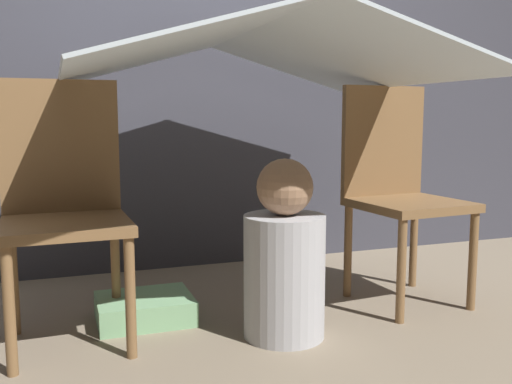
% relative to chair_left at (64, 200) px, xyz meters
% --- Properties ---
extents(ground_plane, '(8.80, 8.80, 0.00)m').
position_rel_chair_left_xyz_m(ground_plane, '(0.71, -0.30, -0.52)').
color(ground_plane, gray).
extents(wall_back, '(7.00, 0.05, 2.50)m').
position_rel_chair_left_xyz_m(wall_back, '(0.71, 0.87, 0.73)').
color(wall_back, '#3D3D47').
rests_on(wall_back, ground_plane).
extents(chair_left, '(0.44, 0.44, 0.95)m').
position_rel_chair_left_xyz_m(chair_left, '(0.00, 0.00, 0.00)').
color(chair_left, brown).
rests_on(chair_left, ground_plane).
extents(chair_right, '(0.47, 0.47, 0.95)m').
position_rel_chair_left_xyz_m(chair_right, '(1.41, -0.00, 0.00)').
color(chair_right, brown).
rests_on(chair_right, ground_plane).
extents(sheet_canopy, '(1.42, 1.31, 0.21)m').
position_rel_chair_left_xyz_m(sheet_canopy, '(0.71, -0.08, 0.54)').
color(sheet_canopy, silver).
extents(person_front, '(0.30, 0.30, 0.67)m').
position_rel_chair_left_xyz_m(person_front, '(0.76, -0.26, -0.23)').
color(person_front, '#B2B2B7').
rests_on(person_front, ground_plane).
extents(floor_cushion, '(0.37, 0.30, 0.10)m').
position_rel_chair_left_xyz_m(floor_cushion, '(0.29, 0.08, -0.47)').
color(floor_cushion, '#7FB27F').
rests_on(floor_cushion, ground_plane).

